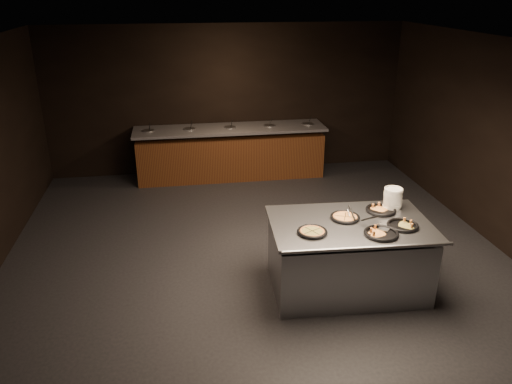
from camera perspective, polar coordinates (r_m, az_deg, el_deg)
room at (r=6.21m, az=0.68°, el=2.85°), size 7.02×8.02×2.92m
salad_bar at (r=9.87m, az=-2.91°, el=4.17°), size 3.70×0.83×1.18m
serving_counter at (r=6.30m, az=10.43°, el=-7.37°), size 1.98×1.33×0.92m
plate_stack at (r=6.55m, az=15.36°, el=-0.71°), size 0.23×0.23×0.26m
pan_veggie_whole at (r=5.75m, az=6.44°, el=-4.53°), size 0.35×0.35×0.04m
pan_cheese_whole at (r=6.16m, az=10.14°, el=-2.85°), size 0.36×0.36×0.04m
pan_cheese_slices_a at (r=6.45m, az=14.09°, el=-2.00°), size 0.38×0.38×0.04m
pan_cheese_slices_b at (r=5.86m, az=14.13°, el=-4.60°), size 0.40×0.40×0.04m
pan_veggie_slices at (r=6.11m, az=16.42°, el=-3.67°), size 0.37×0.37×0.04m
server_left at (r=6.16m, az=10.70°, el=-2.35°), size 0.10×0.32×0.15m
server_right at (r=5.97m, az=13.30°, el=-3.29°), size 0.29×0.28×0.18m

